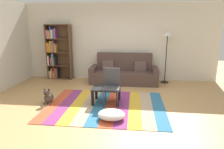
% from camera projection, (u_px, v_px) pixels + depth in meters
% --- Properties ---
extents(ground_plane, '(14.00, 14.00, 0.00)m').
position_uv_depth(ground_plane, '(111.00, 105.00, 4.98)').
color(ground_plane, tan).
extents(back_wall, '(6.80, 0.10, 2.70)m').
position_uv_depth(back_wall, '(120.00, 42.00, 7.12)').
color(back_wall, silver).
rests_on(back_wall, ground_plane).
extents(rug, '(2.85, 2.22, 0.01)m').
position_uv_depth(rug, '(106.00, 106.00, 4.92)').
color(rug, '#C64C2D').
rests_on(rug, ground_plane).
extents(couch, '(2.26, 0.80, 1.00)m').
position_uv_depth(couch, '(124.00, 73.00, 6.83)').
color(couch, '#4C3833').
rests_on(couch, ground_plane).
extents(bookshelf, '(0.90, 0.28, 1.96)m').
position_uv_depth(bookshelf, '(56.00, 53.00, 7.24)').
color(bookshelf, brown).
rests_on(bookshelf, ground_plane).
extents(coffee_table, '(0.69, 0.56, 0.41)m').
position_uv_depth(coffee_table, '(106.00, 90.00, 5.03)').
color(coffee_table, black).
rests_on(coffee_table, rug).
extents(pouf, '(0.57, 0.47, 0.20)m').
position_uv_depth(pouf, '(111.00, 115.00, 4.19)').
color(pouf, white).
rests_on(pouf, rug).
extents(dog, '(0.22, 0.35, 0.40)m').
position_uv_depth(dog, '(48.00, 97.00, 5.06)').
color(dog, '#473D33').
rests_on(dog, ground_plane).
extents(standing_lamp, '(0.32, 0.32, 1.73)m').
position_uv_depth(standing_lamp, '(167.00, 40.00, 6.58)').
color(standing_lamp, black).
rests_on(standing_lamp, ground_plane).
extents(tv_remote, '(0.09, 0.16, 0.02)m').
position_uv_depth(tv_remote, '(104.00, 87.00, 5.00)').
color(tv_remote, black).
rests_on(tv_remote, coffee_table).
extents(folding_chair, '(0.40, 0.40, 0.90)m').
position_uv_depth(folding_chair, '(112.00, 83.00, 4.94)').
color(folding_chair, '#38383D').
rests_on(folding_chair, ground_plane).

